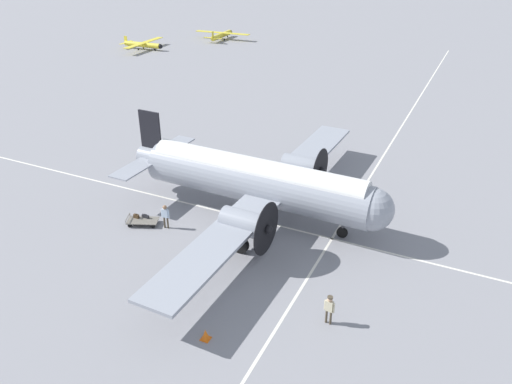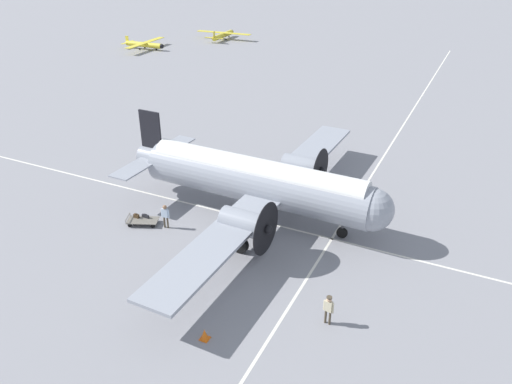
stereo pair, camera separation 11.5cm
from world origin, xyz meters
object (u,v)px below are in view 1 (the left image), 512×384
object	(u,v)px
crew_foreground	(329,307)
suitcase_near_door	(146,218)
passenger_boarding	(165,214)
traffic_cone	(206,335)
airliner_main	(262,182)
light_aircraft_taxiing	(144,44)
suitcase_upright_spare	(137,218)
baggage_cart	(142,221)
light_aircraft_distant	(222,35)

from	to	relation	value
crew_foreground	suitcase_near_door	world-z (taller)	crew_foreground
passenger_boarding	traffic_cone	distance (m)	10.55
airliner_main	light_aircraft_taxiing	bearing A→B (deg)	136.20
traffic_cone	suitcase_upright_spare	bearing A→B (deg)	142.81
crew_foreground	passenger_boarding	size ratio (longest dim) A/B	0.99
crew_foreground	traffic_cone	size ratio (longest dim) A/B	2.81
airliner_main	suitcase_upright_spare	size ratio (longest dim) A/B	41.91
baggage_cart	passenger_boarding	bearing A→B (deg)	-11.39
crew_foreground	light_aircraft_taxiing	bearing A→B (deg)	142.65
crew_foreground	suitcase_near_door	distance (m)	14.49
suitcase_near_door	suitcase_upright_spare	size ratio (longest dim) A/B	0.95
crew_foreground	suitcase_upright_spare	distance (m)	14.95
crew_foreground	passenger_boarding	distance (m)	12.89
baggage_cart	traffic_cone	distance (m)	11.53
passenger_boarding	light_aircraft_distant	distance (m)	62.32
light_aircraft_distant	traffic_cone	bearing A→B (deg)	-154.53
baggage_cart	suitcase_upright_spare	bearing A→B (deg)	148.84
light_aircraft_distant	light_aircraft_taxiing	bearing A→B (deg)	146.69
passenger_boarding	light_aircraft_taxiing	world-z (taller)	light_aircraft_taxiing
baggage_cart	light_aircraft_taxiing	bearing A→B (deg)	104.06
airliner_main	traffic_cone	world-z (taller)	airliner_main
airliner_main	suitcase_upright_spare	xyz separation A→B (m)	(-7.20, -4.19, -2.33)
baggage_cart	light_aircraft_distant	size ratio (longest dim) A/B	0.22
crew_foreground	light_aircraft_taxiing	distance (m)	66.60
airliner_main	light_aircraft_taxiing	size ratio (longest dim) A/B	2.64
airliner_main	light_aircraft_taxiing	xyz separation A→B (m)	(-39.32, 39.67, -1.81)
suitcase_upright_spare	light_aircraft_distant	bearing A→B (deg)	113.63
suitcase_upright_spare	light_aircraft_distant	distance (m)	61.63
suitcase_near_door	traffic_cone	bearing A→B (deg)	-39.82
suitcase_near_door	light_aircraft_taxiing	size ratio (longest dim) A/B	0.06
suitcase_near_door	light_aircraft_distant	bearing A→B (deg)	114.19
suitcase_near_door	baggage_cart	distance (m)	0.34
suitcase_upright_spare	baggage_cart	world-z (taller)	suitcase_upright_spare
light_aircraft_taxiing	traffic_cone	bearing A→B (deg)	-53.58
traffic_cone	airliner_main	bearing A→B (deg)	101.65
passenger_boarding	suitcase_near_door	distance (m)	1.81
passenger_boarding	baggage_cart	size ratio (longest dim) A/B	0.74
light_aircraft_taxiing	baggage_cart	bearing A→B (deg)	-56.15
airliner_main	suitcase_upright_spare	bearing A→B (deg)	-148.33
airliner_main	crew_foreground	size ratio (longest dim) A/B	15.48
crew_foreground	light_aircraft_distant	bearing A→B (deg)	131.32
suitcase_near_door	airliner_main	bearing A→B (deg)	30.55
crew_foreground	suitcase_near_door	bearing A→B (deg)	172.25
passenger_boarding	baggage_cart	bearing A→B (deg)	-176.51
suitcase_near_door	baggage_cart	world-z (taller)	suitcase_near_door
baggage_cart	traffic_cone	bearing A→B (deg)	-61.05
crew_foreground	suitcase_upright_spare	xyz separation A→B (m)	(-14.45, 3.73, -0.75)
airliner_main	passenger_boarding	world-z (taller)	airliner_main
passenger_boarding	traffic_cone	bearing A→B (deg)	-53.17
airliner_main	suitcase_near_door	bearing A→B (deg)	-147.99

